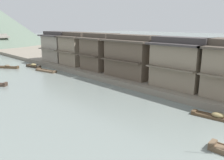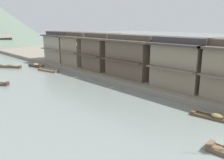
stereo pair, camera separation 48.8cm
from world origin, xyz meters
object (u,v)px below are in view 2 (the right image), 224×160
house_waterfront_narrow (103,51)px  house_waterfront_end (60,46)px  boat_moored_far (10,67)px  house_waterfront_tall (133,56)px  boat_moored_third (48,71)px  house_waterfront_second (181,63)px  boat_moored_second (217,118)px  house_waterfront_far (80,49)px  boat_midriver_drifting (36,66)px

house_waterfront_narrow → house_waterfront_end: 13.19m
house_waterfront_end → house_waterfront_narrow: bearing=-87.5°
boat_moored_far → house_waterfront_narrow: 19.42m
house_waterfront_tall → house_waterfront_narrow: (0.60, 7.58, 0.01)m
boat_moored_third → boat_moored_far: bearing=115.3°
boat_moored_far → house_waterfront_narrow: size_ratio=0.64×
boat_moored_far → house_waterfront_second: 33.22m
boat_moored_second → house_waterfront_narrow: (5.67, 22.56, 3.57)m
house_waterfront_far → boat_moored_far: bearing=137.9°
boat_moored_second → boat_moored_far: 38.85m
boat_midriver_drifting → house_waterfront_end: (5.68, -0.25, 3.48)m
boat_moored_third → house_waterfront_narrow: house_waterfront_narrow is taller
boat_moored_far → house_waterfront_end: size_ratio=0.59×
house_waterfront_second → house_waterfront_far: size_ratio=1.08×
boat_moored_second → house_waterfront_narrow: 23.53m
boat_midriver_drifting → boat_moored_third: bearing=-92.9°
house_waterfront_narrow → house_waterfront_far: bearing=90.6°
house_waterfront_narrow → house_waterfront_far: size_ratio=1.02×
boat_moored_third → house_waterfront_second: size_ratio=0.67×
boat_moored_third → house_waterfront_narrow: bearing=-49.9°
house_waterfront_end → boat_moored_second: bearing=-98.1°
boat_midriver_drifting → house_waterfront_far: bearing=-47.6°
house_waterfront_second → house_waterfront_narrow: size_ratio=1.06×
house_waterfront_second → house_waterfront_far: 22.25m
boat_moored_far → boat_moored_third: bearing=-64.7°
boat_midriver_drifting → house_waterfront_far: (6.17, -6.77, 3.49)m
boat_moored_second → house_waterfront_end: bearing=81.9°
house_waterfront_end → boat_midriver_drifting: bearing=177.4°
boat_moored_second → house_waterfront_narrow: bearing=75.9°
house_waterfront_second → house_waterfront_tall: same height
boat_moored_far → house_waterfront_tall: size_ratio=0.52×
house_waterfront_tall → house_waterfront_end: bearing=89.9°
boat_moored_third → house_waterfront_far: (6.46, -1.10, 3.64)m
house_waterfront_tall → house_waterfront_end: (0.03, 20.75, 0.00)m
boat_moored_second → house_waterfront_second: size_ratio=0.66×
boat_moored_third → house_waterfront_narrow: size_ratio=0.71×
boat_moored_second → boat_moored_far: boat_moored_far is taller
boat_moored_third → boat_midriver_drifting: 5.68m
boat_moored_far → boat_midriver_drifting: boat_midriver_drifting is taller
house_waterfront_second → house_waterfront_far: same height
house_waterfront_far → house_waterfront_narrow: bearing=-89.4°
boat_moored_second → house_waterfront_second: house_waterfront_second is taller
boat_moored_far → house_waterfront_tall: (9.82, -23.57, 3.52)m
house_waterfront_tall → house_waterfront_far: 14.24m
boat_moored_second → house_waterfront_far: 29.96m
house_waterfront_second → house_waterfront_end: size_ratio=0.96×
boat_moored_far → boat_midriver_drifting: bearing=-31.6°
boat_moored_far → house_waterfront_end: house_waterfront_end is taller
house_waterfront_second → house_waterfront_end: 28.76m
boat_moored_far → house_waterfront_tall: house_waterfront_tall is taller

